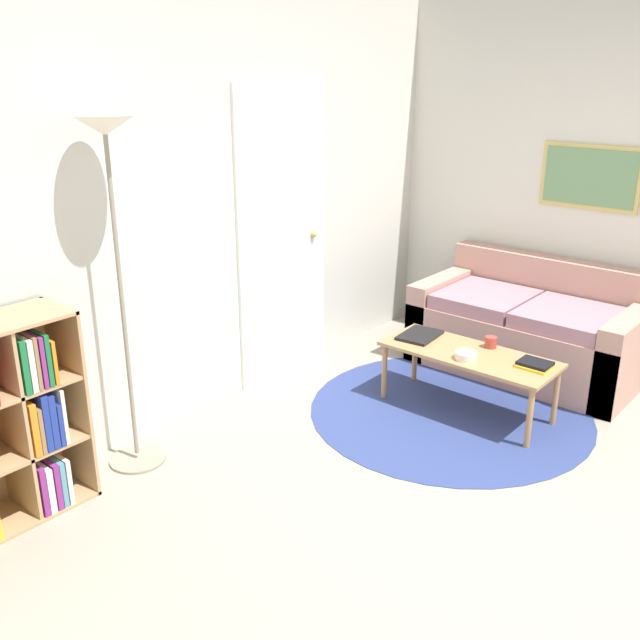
{
  "coord_description": "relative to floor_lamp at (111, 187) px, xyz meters",
  "views": [
    {
      "loc": [
        -2.83,
        -1.03,
        2.14
      ],
      "look_at": [
        -0.13,
        1.24,
        0.85
      ],
      "focal_mm": 40.0,
      "sensor_mm": 36.0,
      "label": 1
    }
  ],
  "objects": [
    {
      "name": "rug",
      "position": [
        1.67,
        -1.05,
        -1.54
      ],
      "size": [
        1.8,
        1.8,
        0.01
      ],
      "color": "navy",
      "rests_on": "ground_plane"
    },
    {
      "name": "ground_plane",
      "position": [
        0.8,
        -2.04,
        -1.55
      ],
      "size": [
        14.0,
        14.0,
        0.0
      ],
      "primitive_type": "plane",
      "color": "gray"
    },
    {
      "name": "wall_back",
      "position": [
        0.82,
        0.25,
        -0.26
      ],
      "size": [
        7.51,
        0.11,
        2.6
      ],
      "color": "silver",
      "rests_on": "ground_plane"
    },
    {
      "name": "book_stack_on_table",
      "position": [
        1.79,
        -1.53,
        -1.12
      ],
      "size": [
        0.16,
        0.19,
        0.03
      ],
      "color": "gold",
      "rests_on": "coffee_table"
    },
    {
      "name": "couch",
      "position": [
        2.67,
        -1.12,
        -1.26
      ],
      "size": [
        0.85,
        1.56,
        0.77
      ],
      "color": "tan",
      "rests_on": "ground_plane"
    },
    {
      "name": "cup",
      "position": [
        1.91,
        -1.18,
        -1.1
      ],
      "size": [
        0.08,
        0.08,
        0.07
      ],
      "color": "#A33D33",
      "rests_on": "coffee_table"
    },
    {
      "name": "floor_lamp",
      "position": [
        0.0,
        0.0,
        0.0
      ],
      "size": [
        0.32,
        0.32,
        1.9
      ],
      "color": "gray",
      "rests_on": "ground_plane"
    },
    {
      "name": "bowl",
      "position": [
        1.64,
        -1.15,
        -1.12
      ],
      "size": [
        0.13,
        0.13,
        0.05
      ],
      "color": "silver",
      "rests_on": "coffee_table"
    },
    {
      "name": "laptop",
      "position": [
        1.78,
        -0.72,
        -1.13
      ],
      "size": [
        0.32,
        0.25,
        0.02
      ],
      "color": "black",
      "rests_on": "coffee_table"
    },
    {
      "name": "wall_right",
      "position": [
        3.08,
        -0.91,
        -0.25
      ],
      "size": [
        0.08,
        5.26,
        2.6
      ],
      "color": "silver",
      "rests_on": "ground_plane"
    },
    {
      "name": "coffee_table",
      "position": [
        1.75,
        -1.11,
        -1.18
      ],
      "size": [
        0.45,
        1.11,
        0.41
      ],
      "color": "#AD7F51",
      "rests_on": "ground_plane"
    }
  ]
}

